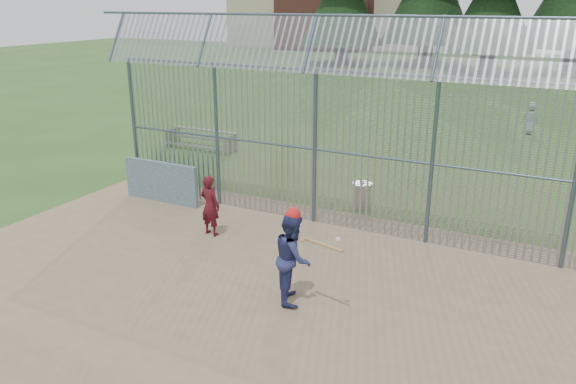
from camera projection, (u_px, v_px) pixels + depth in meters
The scene contains 11 objects.
ground at pixel (246, 276), 12.04m from camera, with size 120.00×120.00×0.00m, color #2D511E.
dirt_infield at pixel (233, 286), 11.62m from camera, with size 14.00×10.00×0.02m, color #756047.
dugout_wall at pixel (161, 182), 16.27m from camera, with size 2.50×0.12×1.20m, color #38566B.
batter at pixel (293, 258), 10.79m from camera, with size 0.88×0.68×1.80m, color navy.
onlooker at pixel (210, 205), 13.90m from camera, with size 0.56×0.37×1.54m, color maroon.
bg_kid_standing at pixel (530, 118), 24.62m from camera, with size 0.69×0.45×1.42m, color gray.
batting_gear at pixel (298, 220), 10.45m from camera, with size 1.26×0.43×0.60m.
trash_can at pixel (362, 195), 15.86m from camera, with size 0.56×0.56×0.82m.
bleacher at pixel (201, 139), 22.17m from camera, with size 3.00×0.95×0.72m.
backstop_fence at pixel (383, 144), 13.39m from camera, with size 20.09×0.81×5.30m.
distant_buildings at pixel (323, 18), 68.44m from camera, with size 26.50×10.50×8.00m.
Camera 1 is at (5.74, -9.20, 5.61)m, focal length 35.00 mm.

